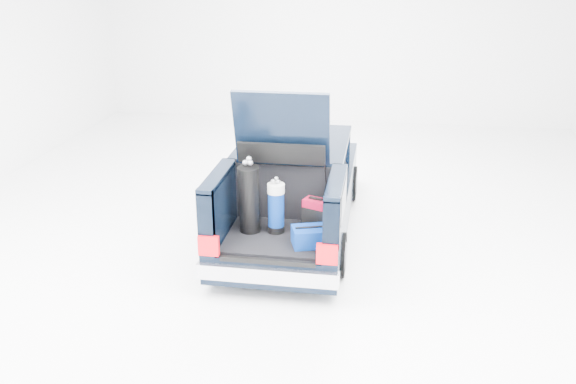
% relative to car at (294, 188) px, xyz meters
% --- Properties ---
extents(ground, '(14.00, 14.00, 0.00)m').
position_rel_car_xyz_m(ground, '(0.00, -0.11, -0.67)').
color(ground, white).
rests_on(ground, ground).
extents(car, '(1.87, 4.65, 2.47)m').
position_rel_car_xyz_m(car, '(0.00, 0.00, 0.00)').
color(car, black).
rests_on(car, ground).
extents(red_suitcase, '(0.36, 0.31, 0.51)m').
position_rel_car_xyz_m(red_suitcase, '(0.50, -1.44, 0.17)').
color(red_suitcase, maroon).
rests_on(red_suitcase, car).
extents(black_golf_bag, '(0.33, 0.36, 1.03)m').
position_rel_car_xyz_m(black_golf_bag, '(-0.38, -1.51, 0.40)').
color(black_golf_bag, black).
rests_on(black_golf_bag, car).
extents(blue_golf_bag, '(0.31, 0.31, 0.78)m').
position_rel_car_xyz_m(blue_golf_bag, '(-0.03, -1.47, 0.28)').
color(blue_golf_bag, black).
rests_on(blue_golf_bag, car).
extents(blue_duffel, '(0.58, 0.46, 0.26)m').
position_rel_car_xyz_m(blue_duffel, '(0.50, -1.79, 0.05)').
color(blue_duffel, navy).
rests_on(blue_duffel, car).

